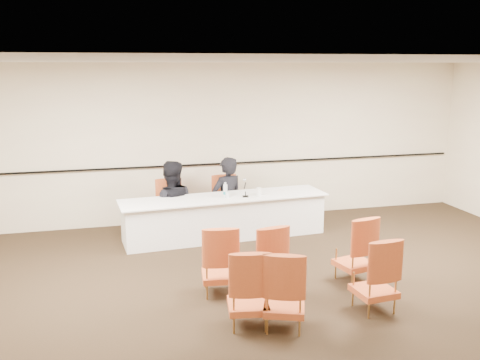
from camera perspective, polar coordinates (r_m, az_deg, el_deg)
The scene contains 20 objects.
floor at distance 6.94m, azimuth 5.32°, elevation -13.09°, with size 10.00×10.00×0.00m, color black.
ceiling at distance 6.28m, azimuth 5.87°, elevation 12.51°, with size 10.00×10.00×0.00m, color silver.
wall_back at distance 10.23m, azimuth -2.13°, elevation 4.00°, with size 10.00×0.04×3.00m, color beige.
wall_rail at distance 10.25m, azimuth -2.06°, elevation 1.76°, with size 9.80×0.04×0.03m, color black.
panel_table at distance 9.33m, azimuth -1.65°, elevation -3.96°, with size 3.60×0.84×0.72m, color white, non-canonical shape.
panelist_main at distance 9.87m, azimuth -1.38°, elevation -2.55°, with size 0.64×0.42×1.75m, color black.
panelist_main_chair at distance 9.86m, azimuth -1.38°, elevation -2.38°, with size 0.50×0.50×0.95m, color #A43C1D, non-canonical shape.
panelist_second at distance 9.63m, azimuth -7.34°, elevation -3.17°, with size 0.86×0.67×1.78m, color black.
panelist_second_chair at distance 9.61m, azimuth -7.35°, elevation -2.87°, with size 0.50×0.50×0.95m, color #A43C1D, non-canonical shape.
papers at distance 9.34m, azimuth 1.56°, elevation -1.65°, with size 0.30×0.22×0.00m, color silver.
microphone at distance 9.20m, azimuth 0.59°, elevation -0.90°, with size 0.11×0.22×0.30m, color black, non-canonical shape.
water_bottle at distance 9.22m, azimuth -1.58°, elevation -1.03°, with size 0.08×0.08×0.25m, color teal, non-canonical shape.
drinking_glass at distance 9.18m, azimuth -1.36°, elevation -1.58°, with size 0.06×0.06×0.10m, color silver.
coffee_cup at distance 9.33m, azimuth 2.02°, elevation -1.25°, with size 0.09×0.09×0.14m, color white.
aud_chair_front_left at distance 7.04m, azimuth -2.18°, elevation -8.45°, with size 0.50×0.50×0.95m, color #A43C1D, non-canonical shape.
aud_chair_front_mid at distance 7.09m, azimuth 2.77°, elevation -8.33°, with size 0.50×0.50×0.95m, color #A43C1D, non-canonical shape.
aud_chair_front_right at distance 7.60m, azimuth 12.17°, elevation -7.15°, with size 0.50×0.50×0.95m, color #A43C1D, non-canonical shape.
aud_chair_back_left at distance 6.22m, azimuth 0.88°, elevation -11.35°, with size 0.50×0.50×0.95m, color #A43C1D, non-canonical shape.
aud_chair_back_mid at distance 6.19m, azimuth 4.76°, elevation -11.51°, with size 0.50×0.50×0.95m, color #A43C1D, non-canonical shape.
aud_chair_back_right at distance 6.79m, azimuth 14.18°, elevation -9.66°, with size 0.50×0.50×0.95m, color #A43C1D, non-canonical shape.
Camera 1 is at (-2.18, -5.89, 2.96)m, focal length 40.00 mm.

